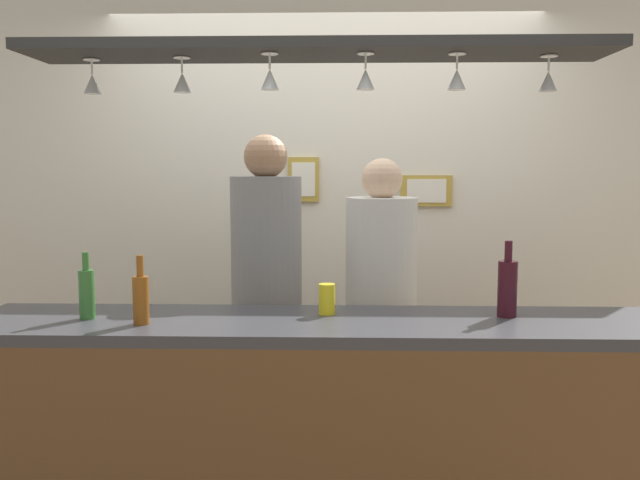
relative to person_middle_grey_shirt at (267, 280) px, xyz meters
name	(u,v)px	position (x,y,z in m)	size (l,w,h in m)	color
back_wall	(325,220)	(0.26, 0.80, 0.23)	(4.40, 0.06, 2.60)	silver
bar_counter	(315,418)	(0.26, -0.81, -0.38)	(2.70, 0.55, 1.03)	#38383D
overhead_glass_rack	(317,50)	(0.26, -0.60, 0.98)	(2.20, 0.36, 0.04)	black
hanging_wineglass_far_left	(92,83)	(-0.61, -0.56, 0.87)	(0.07, 0.07, 0.13)	silver
hanging_wineglass_left	(182,81)	(-0.25, -0.59, 0.87)	(0.07, 0.07, 0.13)	silver
hanging_wineglass_center_left	(270,78)	(0.09, -0.67, 0.87)	(0.07, 0.07, 0.13)	silver
hanging_wineglass_center	(365,78)	(0.45, -0.66, 0.87)	(0.07, 0.07, 0.13)	silver
hanging_wineglass_center_right	(457,78)	(0.78, -0.65, 0.87)	(0.07, 0.07, 0.13)	silver
hanging_wineglass_right	(548,80)	(1.14, -0.59, 0.87)	(0.07, 0.07, 0.13)	silver
person_middle_grey_shirt	(267,280)	(0.00, 0.00, 0.00)	(0.34, 0.34, 1.77)	#2D334C
person_right_white_patterned_shirt	(381,296)	(0.55, 0.00, -0.07)	(0.34, 0.34, 1.66)	#2D334C
bottle_beer_green_import	(87,292)	(-0.63, -0.66, 0.06)	(0.06, 0.06, 0.26)	#336B2D
bottle_beer_amber_tall	(141,298)	(-0.39, -0.75, 0.06)	(0.06, 0.06, 0.26)	brown
bottle_wine_dark_red	(507,287)	(1.01, -0.58, 0.08)	(0.08, 0.08, 0.30)	#380F19
drink_can	(327,299)	(0.30, -0.56, 0.02)	(0.07, 0.07, 0.12)	yellow
picture_frame_lower_pair	(426,191)	(0.86, 0.75, 0.41)	(0.30, 0.02, 0.18)	#B29338
picture_frame_crest	(304,179)	(0.14, 0.75, 0.47)	(0.18, 0.02, 0.26)	#B29338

